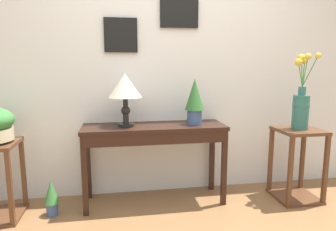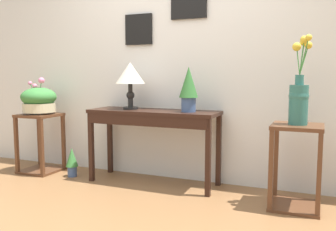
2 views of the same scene
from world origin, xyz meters
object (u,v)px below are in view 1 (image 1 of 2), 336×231
at_px(table_lamp, 125,88).
at_px(console_table, 155,136).
at_px(pedestal_stand_right, 297,164).
at_px(potted_plant_floor, 51,196).
at_px(potted_plant_on_console, 195,99).
at_px(flower_vase_tall_right, 301,104).

bearing_deg(table_lamp, console_table, -5.49).
xyz_separation_m(pedestal_stand_right, potted_plant_floor, (-2.28, 0.04, -0.17)).
bearing_deg(pedestal_stand_right, table_lamp, 174.17).
xyz_separation_m(table_lamp, potted_plant_on_console, (0.63, -0.02, -0.11)).
xyz_separation_m(flower_vase_tall_right, potted_plant_floor, (-2.28, 0.04, -0.76)).
xyz_separation_m(console_table, pedestal_stand_right, (1.36, -0.14, -0.30)).
bearing_deg(table_lamp, flower_vase_tall_right, -5.73).
distance_m(pedestal_stand_right, potted_plant_floor, 2.28).
bearing_deg(flower_vase_tall_right, potted_plant_floor, 179.07).
distance_m(table_lamp, potted_plant_on_console, 0.64).
height_order(console_table, pedestal_stand_right, console_table).
relative_size(console_table, potted_plant_on_console, 3.07).
relative_size(potted_plant_on_console, flower_vase_tall_right, 0.61).
bearing_deg(console_table, flower_vase_tall_right, -5.77).
distance_m(console_table, pedestal_stand_right, 1.40).
relative_size(table_lamp, pedestal_stand_right, 0.68).
bearing_deg(pedestal_stand_right, potted_plant_on_console, 171.58).
distance_m(table_lamp, potted_plant_floor, 1.13).
bearing_deg(potted_plant_on_console, console_table, -179.21).
xyz_separation_m(pedestal_stand_right, flower_vase_tall_right, (0.00, 0.00, 0.58)).
height_order(console_table, flower_vase_tall_right, flower_vase_tall_right).
height_order(potted_plant_on_console, flower_vase_tall_right, flower_vase_tall_right).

